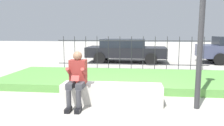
{
  "coord_description": "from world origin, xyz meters",
  "views": [
    {
      "loc": [
        0.19,
        -5.06,
        1.74
      ],
      "look_at": [
        -0.6,
        2.09,
        0.67
      ],
      "focal_mm": 35.0,
      "sensor_mm": 36.0,
      "label": 1
    }
  ],
  "objects": [
    {
      "name": "stone_bench",
      "position": [
        -0.38,
        0.0,
        0.21
      ],
      "size": [
        2.4,
        0.54,
        0.47
      ],
      "color": "beige",
      "rests_on": "ground_plane"
    },
    {
      "name": "person_seated_reader",
      "position": [
        -1.14,
        -0.31,
        0.7
      ],
      "size": [
        0.42,
        0.73,
        1.27
      ],
      "color": "black",
      "rests_on": "ground_plane"
    },
    {
      "name": "grass_berm",
      "position": [
        0.0,
        2.19,
        0.11
      ],
      "size": [
        8.49,
        2.97,
        0.22
      ],
      "color": "#569342",
      "rests_on": "ground_plane"
    },
    {
      "name": "car_parked_center",
      "position": [
        -0.38,
        7.03,
        0.7
      ],
      "size": [
        4.39,
        2.07,
        1.29
      ],
      "rotation": [
        0.0,
        0.0,
        -0.05
      ],
      "color": "black",
      "rests_on": "ground_plane"
    },
    {
      "name": "iron_fence",
      "position": [
        -0.0,
        4.33,
        0.78
      ],
      "size": [
        6.49,
        0.03,
        1.5
      ],
      "color": "#232326",
      "rests_on": "ground_plane"
    },
    {
      "name": "ground_plane",
      "position": [
        0.0,
        0.0,
        0.0
      ],
      "size": [
        60.0,
        60.0,
        0.0
      ],
      "primitive_type": "plane",
      "color": "#A8A399"
    }
  ]
}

